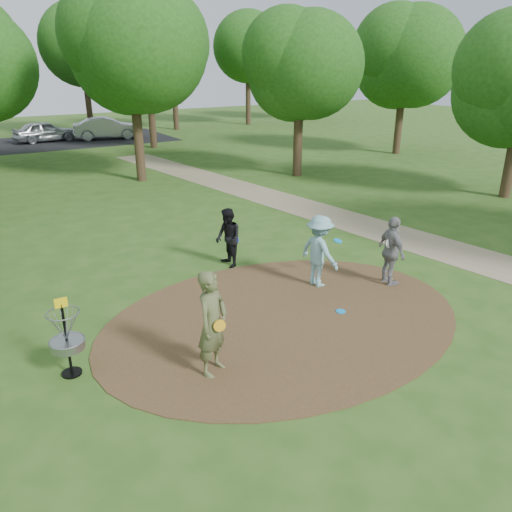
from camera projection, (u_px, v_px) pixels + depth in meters
ground at (284, 319)px, 11.07m from camera, size 100.00×100.00×0.00m
dirt_clearing at (284, 318)px, 11.07m from camera, size 8.40×8.40×0.02m
footpath at (417, 241)px, 15.82m from camera, size 7.55×39.89×0.01m
parking_lot at (71, 141)px, 35.88m from camera, size 14.00×8.00×0.01m
player_observer_with_disc at (212, 324)px, 8.84m from camera, size 0.87×0.80×2.00m
player_throwing_with_disc at (319, 251)px, 12.42m from camera, size 1.16×1.26×1.84m
player_walking_with_disc at (228, 238)px, 13.64m from camera, size 0.67×0.83×1.65m
player_waiting_with_disc at (392, 251)px, 12.48m from camera, size 0.67×1.13×1.80m
disc_ground_blue at (341, 311)px, 11.34m from camera, size 0.22×0.22×0.02m
disc_ground_red at (213, 294)px, 12.21m from camera, size 0.22×0.22×0.02m
car_left at (45, 131)px, 35.26m from camera, size 4.40×2.26×1.44m
car_right at (107, 128)px, 36.38m from camera, size 4.98×2.63×1.56m
disc_golf_basket at (66, 332)px, 8.81m from camera, size 0.63×0.63×1.54m
tree_ring at (191, 62)px, 18.80m from camera, size 37.00×45.57×9.64m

